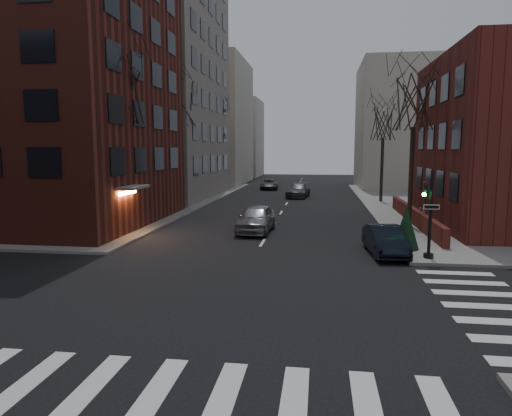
{
  "coord_description": "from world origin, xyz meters",
  "views": [
    {
      "loc": [
        3.03,
        -12.2,
        5.07
      ],
      "look_at": [
        -0.25,
        11.26,
        2.0
      ],
      "focal_mm": 32.0,
      "sensor_mm": 36.0,
      "label": 1
    }
  ],
  "objects_px": {
    "tree_left_b": "(180,103)",
    "streetlamp_near": "(174,160)",
    "tree_left_a": "(119,91)",
    "tree_right_b": "(383,122)",
    "parked_sedan": "(385,240)",
    "traffic_signal": "(429,220)",
    "evergreen_shrub": "(406,227)",
    "streetlamp_far": "(226,156)",
    "tree_left_c": "(217,123)",
    "car_lane_gray": "(298,190)",
    "tree_right_a": "(414,101)",
    "sandwich_board": "(421,215)",
    "car_lane_far": "(269,184)",
    "car_lane_silver": "(256,219)"
  },
  "relations": [
    {
      "from": "streetlamp_near",
      "to": "streetlamp_far",
      "type": "xyz_separation_m",
      "value": [
        0.0,
        20.0,
        0.0
      ]
    },
    {
      "from": "tree_right_b",
      "to": "car_lane_far",
      "type": "bearing_deg",
      "value": 132.75
    },
    {
      "from": "tree_right_a",
      "to": "tree_right_b",
      "type": "bearing_deg",
      "value": 90.0
    },
    {
      "from": "car_lane_gray",
      "to": "car_lane_far",
      "type": "xyz_separation_m",
      "value": [
        -4.09,
        9.15,
        -0.08
      ]
    },
    {
      "from": "tree_left_a",
      "to": "tree_left_b",
      "type": "relative_size",
      "value": 0.95
    },
    {
      "from": "tree_left_b",
      "to": "tree_right_a",
      "type": "height_order",
      "value": "tree_left_b"
    },
    {
      "from": "traffic_signal",
      "to": "sandwich_board",
      "type": "bearing_deg",
      "value": 79.58
    },
    {
      "from": "tree_right_a",
      "to": "car_lane_gray",
      "type": "bearing_deg",
      "value": 114.04
    },
    {
      "from": "parked_sedan",
      "to": "evergreen_shrub",
      "type": "bearing_deg",
      "value": 30.49
    },
    {
      "from": "evergreen_shrub",
      "to": "tree_left_b",
      "type": "bearing_deg",
      "value": 136.64
    },
    {
      "from": "streetlamp_far",
      "to": "tree_right_b",
      "type": "bearing_deg",
      "value": -30.47
    },
    {
      "from": "tree_right_a",
      "to": "evergreen_shrub",
      "type": "xyz_separation_m",
      "value": [
        -1.5,
        -7.2,
        -6.8
      ]
    },
    {
      "from": "tree_right_a",
      "to": "car_lane_silver",
      "type": "distance_m",
      "value": 12.32
    },
    {
      "from": "evergreen_shrub",
      "to": "tree_right_b",
      "type": "bearing_deg",
      "value": 85.95
    },
    {
      "from": "tree_left_a",
      "to": "tree_left_c",
      "type": "relative_size",
      "value": 1.06
    },
    {
      "from": "tree_right_b",
      "to": "streetlamp_far",
      "type": "bearing_deg",
      "value": 149.53
    },
    {
      "from": "car_lane_far",
      "to": "car_lane_gray",
      "type": "bearing_deg",
      "value": -70.2
    },
    {
      "from": "traffic_signal",
      "to": "tree_left_b",
      "type": "bearing_deg",
      "value": 134.54
    },
    {
      "from": "tree_right_b",
      "to": "car_lane_gray",
      "type": "xyz_separation_m",
      "value": [
        -8.0,
        3.93,
        -6.85
      ]
    },
    {
      "from": "tree_left_a",
      "to": "tree_left_b",
      "type": "bearing_deg",
      "value": 90.0
    },
    {
      "from": "evergreen_shrub",
      "to": "parked_sedan",
      "type": "bearing_deg",
      "value": -144.12
    },
    {
      "from": "car_lane_far",
      "to": "traffic_signal",
      "type": "bearing_deg",
      "value": -77.02
    },
    {
      "from": "tree_right_a",
      "to": "sandwich_board",
      "type": "relative_size",
      "value": 9.53
    },
    {
      "from": "traffic_signal",
      "to": "evergreen_shrub",
      "type": "bearing_deg",
      "value": 109.48
    },
    {
      "from": "tree_left_a",
      "to": "streetlamp_far",
      "type": "bearing_deg",
      "value": 88.77
    },
    {
      "from": "streetlamp_far",
      "to": "evergreen_shrub",
      "type": "relative_size",
      "value": 2.92
    },
    {
      "from": "tree_left_b",
      "to": "sandwich_board",
      "type": "relative_size",
      "value": 10.59
    },
    {
      "from": "car_lane_silver",
      "to": "car_lane_gray",
      "type": "distance_m",
      "value": 20.79
    },
    {
      "from": "tree_left_c",
      "to": "car_lane_gray",
      "type": "xyz_separation_m",
      "value": [
        9.6,
        -4.07,
        -7.29
      ]
    },
    {
      "from": "tree_left_b",
      "to": "streetlamp_near",
      "type": "distance_m",
      "value": 6.18
    },
    {
      "from": "tree_right_b",
      "to": "parked_sedan",
      "type": "xyz_separation_m",
      "value": [
        -2.6,
        -22.0,
        -6.89
      ]
    },
    {
      "from": "tree_left_a",
      "to": "parked_sedan",
      "type": "height_order",
      "value": "tree_left_a"
    },
    {
      "from": "sandwich_board",
      "to": "tree_left_b",
      "type": "bearing_deg",
      "value": 178.74
    },
    {
      "from": "tree_right_a",
      "to": "tree_left_b",
      "type": "bearing_deg",
      "value": 155.56
    },
    {
      "from": "tree_left_c",
      "to": "evergreen_shrub",
      "type": "xyz_separation_m",
      "value": [
        16.1,
        -29.2,
        -6.8
      ]
    },
    {
      "from": "tree_right_a",
      "to": "car_lane_far",
      "type": "bearing_deg",
      "value": 114.06
    },
    {
      "from": "tree_left_a",
      "to": "tree_left_c",
      "type": "distance_m",
      "value": 26.0
    },
    {
      "from": "tree_left_a",
      "to": "evergreen_shrub",
      "type": "relative_size",
      "value": 4.77
    },
    {
      "from": "traffic_signal",
      "to": "sandwich_board",
      "type": "distance_m",
      "value": 10.72
    },
    {
      "from": "streetlamp_far",
      "to": "parked_sedan",
      "type": "distance_m",
      "value": 35.27
    },
    {
      "from": "tree_right_a",
      "to": "tree_right_b",
      "type": "relative_size",
      "value": 1.06
    },
    {
      "from": "tree_left_c",
      "to": "car_lane_silver",
      "type": "xyz_separation_m",
      "value": [
        8.0,
        -24.8,
        -7.2
      ]
    },
    {
      "from": "tree_left_b",
      "to": "sandwich_board",
      "type": "distance_m",
      "value": 21.43
    },
    {
      "from": "streetlamp_near",
      "to": "parked_sedan",
      "type": "distance_m",
      "value": 19.08
    },
    {
      "from": "traffic_signal",
      "to": "parked_sedan",
      "type": "height_order",
      "value": "traffic_signal"
    },
    {
      "from": "streetlamp_far",
      "to": "traffic_signal",
      "type": "bearing_deg",
      "value": -63.94
    },
    {
      "from": "tree_left_b",
      "to": "streetlamp_near",
      "type": "height_order",
      "value": "tree_left_b"
    },
    {
      "from": "streetlamp_near",
      "to": "sandwich_board",
      "type": "xyz_separation_m",
      "value": [
        18.06,
        -2.53,
        -3.58
      ]
    },
    {
      "from": "car_lane_far",
      "to": "sandwich_board",
      "type": "height_order",
      "value": "car_lane_far"
    },
    {
      "from": "car_lane_far",
      "to": "sandwich_board",
      "type": "distance_m",
      "value": 28.8
    }
  ]
}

